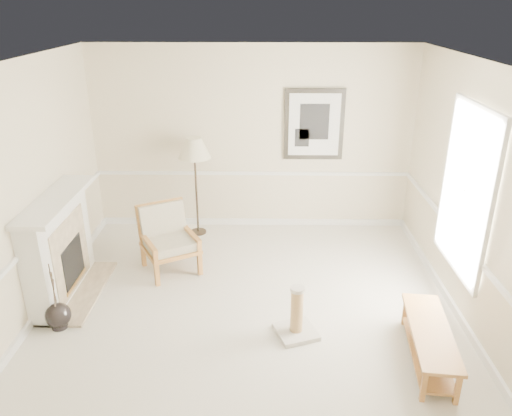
{
  "coord_description": "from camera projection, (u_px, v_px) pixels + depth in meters",
  "views": [
    {
      "loc": [
        0.17,
        -4.86,
        3.48
      ],
      "look_at": [
        0.09,
        0.7,
        1.15
      ],
      "focal_mm": 35.0,
      "sensor_mm": 36.0,
      "label": 1
    }
  ],
  "objects": [
    {
      "name": "armchair",
      "position": [
        167.0,
        235.0,
        6.84
      ],
      "size": [
        0.95,
        0.97,
        0.91
      ],
      "rotation": [
        0.0,
        0.0,
        0.51
      ],
      "color": "#B16B39",
      "rests_on": "ground"
    },
    {
      "name": "fireplace",
      "position": [
        60.0,
        248.0,
        6.17
      ],
      "size": [
        0.64,
        1.64,
        1.31
      ],
      "color": "white",
      "rests_on": "ground"
    },
    {
      "name": "ground",
      "position": [
        248.0,
        322.0,
        5.83
      ],
      "size": [
        5.5,
        5.5,
        0.0
      ],
      "primitive_type": "plane",
      "color": "silver",
      "rests_on": "ground"
    },
    {
      "name": "floor_vase",
      "position": [
        58.0,
        316.0,
        5.67
      ],
      "size": [
        0.29,
        0.29,
        0.84
      ],
      "rotation": [
        0.0,
        0.0,
        -0.22
      ],
      "color": "black",
      "rests_on": "ground"
    },
    {
      "name": "room",
      "position": [
        260.0,
        168.0,
        5.17
      ],
      "size": [
        5.04,
        5.54,
        2.92
      ],
      "color": "beige",
      "rests_on": "ground"
    },
    {
      "name": "bench",
      "position": [
        429.0,
        340.0,
        5.12
      ],
      "size": [
        0.55,
        1.36,
        0.38
      ],
      "rotation": [
        0.0,
        0.0,
        -0.11
      ],
      "color": "#B16B39",
      "rests_on": "ground"
    },
    {
      "name": "scratching_post",
      "position": [
        296.0,
        320.0,
        5.54
      ],
      "size": [
        0.54,
        0.54,
        0.61
      ],
      "rotation": [
        0.0,
        0.0,
        0.35
      ],
      "color": "beige",
      "rests_on": "ground"
    },
    {
      "name": "floor_lamp",
      "position": [
        194.0,
        151.0,
        7.52
      ],
      "size": [
        0.54,
        0.54,
        1.57
      ],
      "rotation": [
        0.0,
        0.0,
        -0.1
      ],
      "color": "black",
      "rests_on": "ground"
    }
  ]
}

